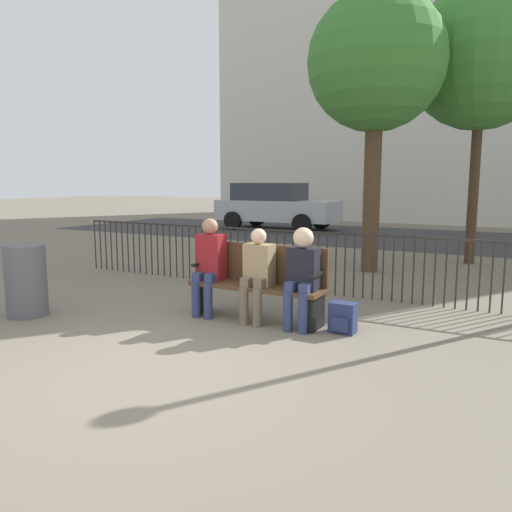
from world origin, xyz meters
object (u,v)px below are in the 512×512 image
at_px(seated_person_1, 257,271).
at_px(parked_car_0, 275,205).
at_px(backpack, 343,318).
at_px(trash_bin, 26,280).
at_px(seated_person_0, 209,262).
at_px(tree_0, 376,64).
at_px(tree_1, 482,57).
at_px(seated_person_2, 302,271).
at_px(park_bench, 259,280).

height_order(seated_person_1, parked_car_0, parked_car_0).
height_order(backpack, trash_bin, trash_bin).
bearing_deg(trash_bin, seated_person_0, 28.97).
bearing_deg(parked_car_0, seated_person_0, -68.05).
distance_m(seated_person_0, trash_bin, 2.33).
bearing_deg(tree_0, seated_person_0, -102.93).
relative_size(seated_person_1, tree_1, 0.21).
height_order(seated_person_2, trash_bin, seated_person_2).
distance_m(seated_person_1, parked_car_0, 11.69).
height_order(tree_0, trash_bin, tree_0).
distance_m(tree_0, trash_bin, 6.81).
height_order(seated_person_1, tree_0, tree_0).
relative_size(park_bench, seated_person_1, 1.49).
relative_size(seated_person_0, backpack, 3.55).
distance_m(seated_person_0, seated_person_1, 0.69).
distance_m(park_bench, tree_0, 5.11).
bearing_deg(tree_1, parked_car_0, 145.37).
bearing_deg(seated_person_0, tree_0, 77.07).
bearing_deg(seated_person_2, tree_1, 78.11).
bearing_deg(parked_car_0, tree_1, -34.63).
distance_m(tree_1, trash_bin, 9.11).
bearing_deg(tree_0, backpack, -78.49).
bearing_deg(tree_1, tree_0, -130.42).
height_order(park_bench, trash_bin, park_bench).
bearing_deg(parked_car_0, backpack, -60.26).
xyz_separation_m(park_bench, seated_person_0, (-0.65, -0.13, 0.19)).
xyz_separation_m(backpack, parked_car_0, (-6.00, 10.51, 0.67)).
xyz_separation_m(seated_person_2, parked_car_0, (-5.53, 10.58, 0.17)).
distance_m(seated_person_0, backpack, 1.82).
xyz_separation_m(park_bench, trash_bin, (-2.67, -1.25, -0.04)).
xyz_separation_m(seated_person_0, seated_person_2, (1.27, -0.00, -0.01)).
height_order(seated_person_2, parked_car_0, parked_car_0).
bearing_deg(trash_bin, tree_1, 57.15).
bearing_deg(backpack, trash_bin, -162.39).
relative_size(tree_0, parked_car_0, 1.20).
relative_size(seated_person_0, trash_bin, 1.37).
relative_size(park_bench, tree_0, 0.34).
relative_size(park_bench, parked_car_0, 0.40).
relative_size(seated_person_2, tree_0, 0.23).
bearing_deg(tree_1, seated_person_0, -113.03).
xyz_separation_m(seated_person_1, tree_1, (1.82, 5.91, 3.45)).
distance_m(seated_person_1, seated_person_2, 0.58).
xyz_separation_m(seated_person_0, backpack, (1.74, 0.07, -0.52)).
height_order(seated_person_1, seated_person_2, seated_person_2).
bearing_deg(parked_car_0, trash_bin, -79.16).
height_order(seated_person_0, backpack, seated_person_0).
height_order(seated_person_0, parked_car_0, parked_car_0).
height_order(park_bench, seated_person_0, seated_person_0).
bearing_deg(tree_0, park_bench, -94.15).
height_order(backpack, parked_car_0, parked_car_0).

